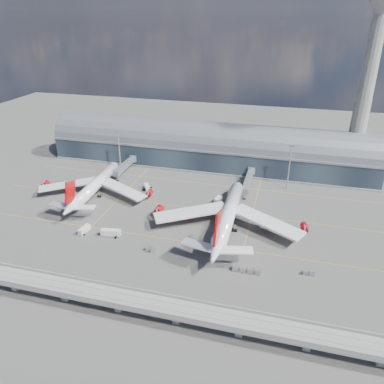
% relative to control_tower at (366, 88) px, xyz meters
% --- Properties ---
extents(ground, '(500.00, 500.00, 0.00)m').
position_rel_control_tower_xyz_m(ground, '(-85.00, -83.00, -51.64)').
color(ground, '#474744').
rests_on(ground, ground).
extents(taxi_lines, '(200.00, 80.12, 0.01)m').
position_rel_control_tower_xyz_m(taxi_lines, '(-85.00, -60.89, -51.63)').
color(taxi_lines, gold).
rests_on(taxi_lines, ground).
extents(terminal, '(200.00, 30.00, 28.00)m').
position_rel_control_tower_xyz_m(terminal, '(-85.00, -5.01, -40.30)').
color(terminal, '#202A35').
rests_on(terminal, ground).
extents(control_tower, '(19.00, 19.00, 103.00)m').
position_rel_control_tower_xyz_m(control_tower, '(0.00, 0.00, 0.00)').
color(control_tower, gray).
rests_on(control_tower, ground).
extents(guideway, '(220.00, 8.50, 7.20)m').
position_rel_control_tower_xyz_m(guideway, '(-85.00, -138.00, -46.34)').
color(guideway, gray).
rests_on(guideway, ground).
extents(floodlight_mast_left, '(3.00, 0.70, 25.70)m').
position_rel_control_tower_xyz_m(floodlight_mast_left, '(-135.00, -28.00, -38.00)').
color(floodlight_mast_left, gray).
rests_on(floodlight_mast_left, ground).
extents(floodlight_mast_right, '(3.00, 0.70, 25.70)m').
position_rel_control_tower_xyz_m(floodlight_mast_right, '(-35.00, -28.00, -38.00)').
color(floodlight_mast_right, gray).
rests_on(floodlight_mast_right, ground).
extents(airliner_left, '(62.77, 65.96, 20.09)m').
position_rel_control_tower_xyz_m(airliner_left, '(-133.76, -63.07, -45.90)').
color(airliner_left, white).
rests_on(airliner_left, ground).
extents(airliner_right, '(70.77, 73.95, 23.50)m').
position_rel_control_tower_xyz_m(airliner_right, '(-59.49, -76.80, -45.54)').
color(airliner_right, white).
rests_on(airliner_right, ground).
extents(jet_bridge_left, '(4.40, 28.00, 7.25)m').
position_rel_control_tower_xyz_m(jet_bridge_left, '(-130.41, -29.88, -46.46)').
color(jet_bridge_left, gray).
rests_on(jet_bridge_left, ground).
extents(jet_bridge_right, '(4.40, 32.00, 7.25)m').
position_rel_control_tower_xyz_m(jet_bridge_right, '(-56.02, -31.82, -46.46)').
color(jet_bridge_right, gray).
rests_on(jet_bridge_right, ground).
extents(service_truck_0, '(3.04, 6.90, 2.76)m').
position_rel_control_tower_xyz_m(service_truck_0, '(-120.57, -97.70, -50.21)').
color(service_truck_0, silver).
rests_on(service_truck_0, ground).
extents(service_truck_1, '(5.17, 4.05, 2.73)m').
position_rel_control_tower_xyz_m(service_truck_1, '(-141.61, -72.21, -50.26)').
color(service_truck_1, silver).
rests_on(service_truck_1, ground).
extents(service_truck_2, '(8.91, 3.76, 3.13)m').
position_rel_control_tower_xyz_m(service_truck_2, '(-107.93, -97.14, -50.01)').
color(service_truck_2, silver).
rests_on(service_truck_2, ground).
extents(service_truck_3, '(3.74, 6.77, 3.09)m').
position_rel_control_tower_xyz_m(service_truck_3, '(-43.22, -70.91, -50.05)').
color(service_truck_3, silver).
rests_on(service_truck_3, ground).
extents(service_truck_4, '(3.70, 5.91, 3.18)m').
position_rel_control_tower_xyz_m(service_truck_4, '(-68.43, -54.45, -50.03)').
color(service_truck_4, silver).
rests_on(service_truck_4, ground).
extents(service_truck_5, '(5.03, 6.31, 2.89)m').
position_rel_control_tower_xyz_m(service_truck_5, '(-109.63, -49.02, -50.16)').
color(service_truck_5, silver).
rests_on(service_truck_5, ground).
extents(cargo_train_0, '(5.22, 3.00, 1.69)m').
position_rel_control_tower_xyz_m(cargo_train_0, '(-86.90, -103.56, -50.75)').
color(cargo_train_0, gray).
rests_on(cargo_train_0, ground).
extents(cargo_train_1, '(11.12, 1.79, 1.85)m').
position_rel_control_tower_xyz_m(cargo_train_1, '(-46.73, -107.10, -50.67)').
color(cargo_train_1, gray).
rests_on(cargo_train_1, ground).
extents(cargo_train_2, '(4.57, 1.55, 1.54)m').
position_rel_control_tower_xyz_m(cargo_train_2, '(-23.90, -102.41, -50.83)').
color(cargo_train_2, gray).
rests_on(cargo_train_2, ground).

